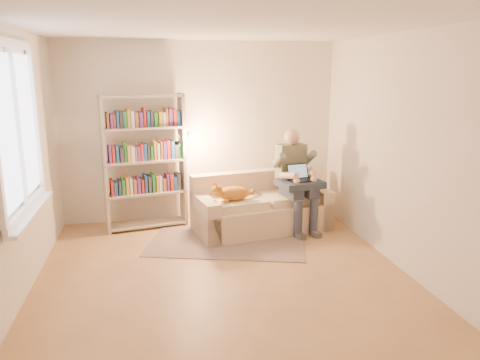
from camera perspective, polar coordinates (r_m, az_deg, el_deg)
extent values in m
plane|color=#9B7146|center=(5.13, -1.84, -12.06)|extent=(4.50, 4.50, 0.00)
cube|color=white|center=(4.65, -2.09, 18.25)|extent=(4.00, 4.50, 0.02)
cube|color=silver|center=(4.84, -26.05, 1.23)|extent=(0.02, 4.50, 2.60)
cube|color=silver|center=(5.40, 19.53, 2.97)|extent=(0.02, 4.50, 2.60)
cube|color=silver|center=(6.93, -4.88, 5.84)|extent=(4.00, 0.02, 2.60)
cube|color=silver|center=(2.60, 5.89, -7.11)|extent=(4.00, 0.02, 2.60)
plane|color=white|center=(4.97, -25.55, 5.67)|extent=(0.00, 1.50, 1.50)
cube|color=white|center=(4.94, -26.38, 14.77)|extent=(0.05, 1.50, 0.08)
cube|color=white|center=(5.12, -24.55, -3.10)|extent=(0.05, 1.50, 0.08)
cube|color=white|center=(4.97, -25.43, 5.68)|extent=(0.04, 0.05, 1.50)
cube|color=white|center=(5.12, -24.06, -3.62)|extent=(0.12, 1.52, 0.04)
cube|color=beige|center=(6.56, 2.67, -4.47)|extent=(1.97, 1.16, 0.39)
cube|color=beige|center=(6.74, 1.59, -0.51)|extent=(1.85, 0.52, 0.40)
cube|color=beige|center=(6.26, -4.30, -4.60)|extent=(0.33, 0.85, 0.55)
cube|color=beige|center=(6.90, 9.00, -2.99)|extent=(0.33, 0.85, 0.55)
cube|color=beige|center=(6.29, -0.59, -2.86)|extent=(0.87, 0.69, 0.11)
cube|color=beige|center=(6.62, 6.14, -2.11)|extent=(0.87, 0.69, 0.11)
cube|color=slate|center=(6.60, 6.21, 2.03)|extent=(0.43, 0.29, 0.54)
sphere|color=tan|center=(6.51, 6.38, 5.24)|extent=(0.22, 0.22, 0.22)
cube|color=#333848|center=(6.39, 6.26, -1.34)|extent=(0.24, 0.47, 0.17)
cube|color=#333848|center=(6.50, 8.11, -1.14)|extent=(0.24, 0.47, 0.17)
cylinder|color=#333848|center=(6.30, 7.10, -4.70)|extent=(0.11, 0.11, 0.52)
cylinder|color=#333848|center=(6.41, 8.97, -4.43)|extent=(0.11, 0.11, 0.52)
ellipsoid|color=orange|center=(6.23, -0.50, -1.61)|extent=(0.46, 0.30, 0.19)
sphere|color=orange|center=(6.10, -2.53, -1.31)|extent=(0.15, 0.15, 0.15)
cylinder|color=orange|center=(6.36, 1.25, -1.64)|extent=(0.21, 0.08, 0.06)
cube|color=#242E3F|center=(6.40, 7.27, -0.43)|extent=(0.64, 0.56, 0.09)
cube|color=black|center=(6.36, 7.45, -0.03)|extent=(0.34, 0.27, 0.02)
cube|color=black|center=(6.43, 6.99, 1.09)|extent=(0.32, 0.14, 0.20)
plane|color=#8CA5CC|center=(6.43, 6.99, 1.09)|extent=(0.29, 0.14, 0.27)
cube|color=#BCA88E|center=(6.53, -16.21, 1.71)|extent=(0.09, 0.29, 1.88)
cube|color=#BCA88E|center=(6.71, -7.01, 2.44)|extent=(0.09, 0.29, 1.88)
cube|color=#BCA88E|center=(6.83, -11.20, -5.26)|extent=(1.15, 0.48, 0.03)
cube|color=#BCA88E|center=(6.70, -11.38, -1.54)|extent=(1.15, 0.48, 0.03)
cube|color=#BCA88E|center=(6.60, -11.56, 2.30)|extent=(1.15, 0.48, 0.03)
cube|color=#BCA88E|center=(6.53, -11.75, 6.25)|extent=(1.15, 0.48, 0.03)
cube|color=#BCA88E|center=(6.49, -11.93, 10.00)|extent=(1.15, 0.48, 0.03)
cube|color=#333338|center=(6.67, -11.43, -0.49)|extent=(0.98, 0.40, 0.22)
cube|color=#267233|center=(6.57, -11.61, 3.39)|extent=(0.98, 0.40, 0.22)
cube|color=gold|center=(6.51, -11.80, 7.36)|extent=(0.98, 0.40, 0.22)
cylinder|color=beige|center=(6.68, -7.71, 2.91)|extent=(0.10, 0.10, 0.04)
cone|color=beige|center=(6.56, -6.14, 5.28)|extent=(0.15, 0.17, 0.16)
cube|color=#7C665A|center=(6.15, -1.59, -7.56)|extent=(2.24, 1.68, 0.01)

